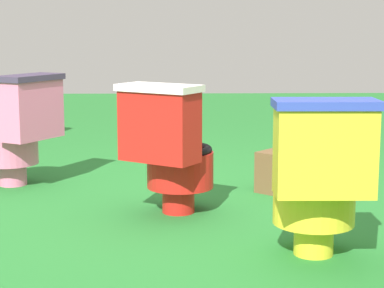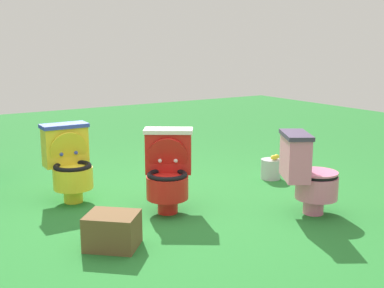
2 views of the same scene
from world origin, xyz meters
TOP-DOWN VIEW (x-y plane):
  - ground at (0.00, 0.00)m, footprint 14.00×14.00m
  - toilet_yellow at (-0.63, 0.75)m, footprint 0.44×0.50m
  - toilet_red at (0.02, 0.00)m, footprint 0.61×0.63m
  - toilet_pink at (1.00, -0.73)m, footprint 0.63×0.60m
  - small_crate at (-0.74, -0.50)m, footprint 0.48×0.48m

SIDE VIEW (x-z plane):
  - ground at x=0.00m, z-range 0.00..0.00m
  - small_crate at x=-0.74m, z-range 0.00..0.26m
  - toilet_pink at x=1.00m, z-range 0.01..0.73m
  - toilet_yellow at x=-0.63m, z-range 0.01..0.74m
  - toilet_red at x=0.02m, z-range 0.01..0.74m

